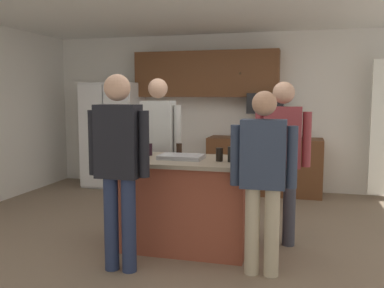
# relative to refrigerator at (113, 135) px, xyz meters

# --- Properties ---
(floor) EXTENTS (7.04, 7.04, 0.00)m
(floor) POSITION_rel_refrigerator_xyz_m (2.00, -2.38, -0.89)
(floor) COLOR #7F6B56
(floor) RESTS_ON ground
(back_wall) EXTENTS (6.40, 0.10, 2.60)m
(back_wall) POSITION_rel_refrigerator_xyz_m (2.00, 0.42, 0.41)
(back_wall) COLOR white
(back_wall) RESTS_ON ground
(cabinet_run_upper) EXTENTS (2.40, 0.38, 0.75)m
(cabinet_run_upper) POSITION_rel_refrigerator_xyz_m (1.60, 0.22, 1.03)
(cabinet_run_upper) COLOR brown
(cabinet_run_lower) EXTENTS (1.80, 0.63, 0.90)m
(cabinet_run_lower) POSITION_rel_refrigerator_xyz_m (2.60, 0.10, -0.44)
(cabinet_run_lower) COLOR brown
(cabinet_run_lower) RESTS_ON ground
(refrigerator) EXTENTS (0.93, 0.76, 1.79)m
(refrigerator) POSITION_rel_refrigerator_xyz_m (0.00, 0.00, 0.00)
(refrigerator) COLOR white
(refrigerator) RESTS_ON ground
(microwave_over_range) EXTENTS (0.56, 0.40, 0.32)m
(microwave_over_range) POSITION_rel_refrigerator_xyz_m (2.60, 0.12, 0.56)
(microwave_over_range) COLOR black
(kitchen_island) EXTENTS (1.44, 0.83, 0.93)m
(kitchen_island) POSITION_rel_refrigerator_xyz_m (2.02, -2.58, -0.42)
(kitchen_island) COLOR brown
(kitchen_island) RESTS_ON ground
(person_guest_right) EXTENTS (0.57, 0.22, 1.61)m
(person_guest_right) POSITION_rel_refrigerator_xyz_m (2.86, -3.06, 0.03)
(person_guest_right) COLOR tan
(person_guest_right) RESTS_ON ground
(person_elder_center) EXTENTS (0.57, 0.23, 1.78)m
(person_elder_center) POSITION_rel_refrigerator_xyz_m (1.51, -1.91, 0.14)
(person_elder_center) COLOR #232D4C
(person_elder_center) RESTS_ON ground
(person_guest_left) EXTENTS (0.57, 0.23, 1.76)m
(person_guest_left) POSITION_rel_refrigerator_xyz_m (1.62, -3.29, 0.13)
(person_guest_left) COLOR #232D4C
(person_guest_left) RESTS_ON ground
(person_host_foreground) EXTENTS (0.57, 0.23, 1.71)m
(person_host_foreground) POSITION_rel_refrigerator_xyz_m (2.98, -2.25, 0.10)
(person_host_foreground) COLOR #383842
(person_host_foreground) RESTS_ON ground
(glass_dark_ale) EXTENTS (0.06, 0.06, 0.13)m
(glass_dark_ale) POSITION_rel_refrigerator_xyz_m (1.59, -2.44, 0.10)
(glass_dark_ale) COLOR black
(glass_dark_ale) RESTS_ON kitchen_island
(glass_pilsner) EXTENTS (0.06, 0.06, 0.13)m
(glass_pilsner) POSITION_rel_refrigerator_xyz_m (1.90, -2.36, 0.10)
(glass_pilsner) COLOR black
(glass_pilsner) RESTS_ON kitchen_island
(glass_stout_tall) EXTENTS (0.07, 0.07, 0.13)m
(glass_stout_tall) POSITION_rel_refrigerator_xyz_m (2.40, -2.64, 0.10)
(glass_stout_tall) COLOR black
(glass_stout_tall) RESTS_ON kitchen_island
(glass_short_whisky) EXTENTS (0.06, 0.06, 0.15)m
(glass_short_whisky) POSITION_rel_refrigerator_xyz_m (2.51, -2.65, 0.11)
(glass_short_whisky) COLOR black
(glass_short_whisky) RESTS_ON kitchen_island
(tumbler_amber) EXTENTS (0.06, 0.06, 0.15)m
(tumbler_amber) POSITION_rel_refrigerator_xyz_m (1.51, -2.34, 0.11)
(tumbler_amber) COLOR black
(tumbler_amber) RESTS_ON kitchen_island
(serving_tray) EXTENTS (0.44, 0.30, 0.04)m
(serving_tray) POSITION_rel_refrigerator_xyz_m (1.99, -2.59, 0.06)
(serving_tray) COLOR #B7B7BC
(serving_tray) RESTS_ON kitchen_island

